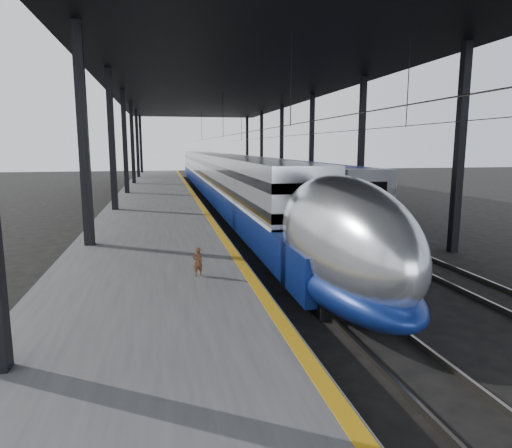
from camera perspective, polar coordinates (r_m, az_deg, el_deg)
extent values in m
plane|color=black|center=(13.91, 1.75, -9.86)|extent=(160.00, 160.00, 0.00)
cube|color=#4C4C4F|center=(33.01, -12.36, 2.20)|extent=(6.00, 80.00, 1.00)
cube|color=#CA9013|center=(33.04, -7.52, 3.23)|extent=(0.30, 80.00, 0.01)
cube|color=slate|center=(33.35, -4.09, 1.74)|extent=(0.08, 80.00, 0.16)
cube|color=slate|center=(33.57, -1.65, 1.82)|extent=(0.08, 80.00, 0.16)
cube|color=slate|center=(34.36, 4.20, 1.98)|extent=(0.08, 80.00, 0.16)
cube|color=slate|center=(34.78, 6.49, 2.03)|extent=(0.08, 80.00, 0.16)
cube|color=black|center=(17.96, -20.69, 8.57)|extent=(0.35, 0.35, 9.00)
cube|color=black|center=(21.80, 24.10, 8.43)|extent=(0.35, 0.35, 9.00)
cube|color=black|center=(27.89, -17.53, 8.90)|extent=(0.35, 0.35, 9.00)
cube|color=black|center=(30.50, 13.01, 9.12)|extent=(0.35, 0.35, 9.00)
cube|color=black|center=(37.85, -16.03, 9.05)|extent=(0.35, 0.35, 9.00)
cube|color=black|center=(39.82, 6.95, 9.36)|extent=(0.35, 0.35, 9.00)
cube|color=black|center=(47.83, -15.16, 9.13)|extent=(0.35, 0.35, 9.00)
cube|color=black|center=(49.40, 3.21, 9.45)|extent=(0.35, 0.35, 9.00)
cube|color=black|center=(57.82, -14.59, 9.18)|extent=(0.35, 0.35, 9.00)
cube|color=black|center=(59.12, 0.69, 9.49)|extent=(0.35, 0.35, 9.00)
cube|color=black|center=(67.81, -14.18, 9.22)|extent=(0.35, 0.35, 9.00)
cube|color=black|center=(68.92, -1.11, 9.51)|extent=(0.35, 0.35, 9.00)
cube|color=black|center=(33.44, -3.18, 17.54)|extent=(18.00, 75.00, 0.45)
cylinder|color=slate|center=(33.15, -2.95, 11.10)|extent=(0.03, 74.00, 0.03)
cylinder|color=slate|center=(34.27, 5.50, 11.02)|extent=(0.03, 74.00, 0.03)
cube|color=silver|center=(44.16, -5.11, 6.33)|extent=(2.68, 57.00, 3.70)
cube|color=navy|center=(42.76, -4.86, 4.67)|extent=(2.76, 62.00, 1.43)
cube|color=silver|center=(44.19, -5.10, 5.79)|extent=(2.77, 57.00, 0.09)
cube|color=black|center=(44.11, -5.13, 7.71)|extent=(2.72, 57.00, 0.39)
cube|color=black|center=(44.16, -5.11, 6.33)|extent=(2.72, 57.00, 0.39)
ellipsoid|color=silver|center=(13.56, 10.49, -1.81)|extent=(2.68, 8.40, 3.70)
ellipsoid|color=navy|center=(13.81, 10.35, -6.14)|extent=(2.76, 8.40, 1.57)
ellipsoid|color=black|center=(11.11, 15.64, -0.65)|extent=(1.39, 2.20, 0.83)
cube|color=black|center=(14.02, 10.26, -8.99)|extent=(2.03, 2.60, 0.40)
cube|color=black|center=(34.95, -3.26, 2.31)|extent=(2.03, 2.60, 0.40)
cube|color=navy|center=(31.40, 7.08, 4.38)|extent=(2.53, 18.00, 3.44)
cube|color=#96999E|center=(23.65, 13.61, 2.48)|extent=(2.58, 1.20, 3.48)
cube|color=black|center=(23.01, 14.34, 4.19)|extent=(1.54, 0.06, 0.77)
cube|color=#A30C1E|center=(23.15, 14.22, 1.29)|extent=(1.09, 0.06, 0.50)
cube|color=#96999E|center=(49.72, 0.01, 6.36)|extent=(2.53, 18.00, 3.44)
cube|color=#96999E|center=(68.41, -3.24, 7.24)|extent=(2.53, 18.00, 3.44)
cube|color=black|center=(26.05, 11.23, -0.42)|extent=(1.99, 2.40, 0.36)
cube|color=black|center=(46.92, 0.76, 4.17)|extent=(1.99, 2.40, 0.36)
imported|color=#54301C|center=(13.11, -7.30, -4.69)|extent=(0.36, 0.30, 0.83)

